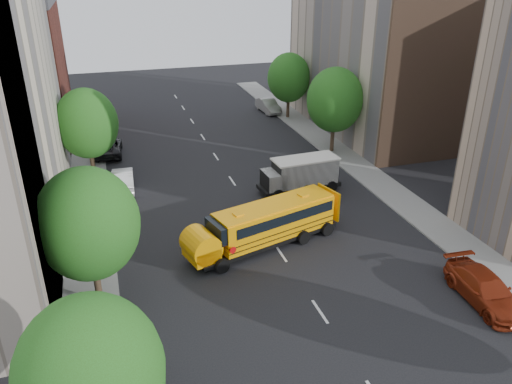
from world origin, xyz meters
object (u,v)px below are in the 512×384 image
street_tree_1 (88,224)px  street_tree_4 (335,100)px  parked_car_3 (485,289)px  street_tree_5 (289,78)px  parked_car_2 (108,147)px  parked_car_5 (268,106)px  street_tree_2 (87,124)px  safari_truck (300,174)px  parked_car_1 (123,180)px  school_bus (264,224)px  street_tree_0 (91,374)px

street_tree_1 → street_tree_4: 28.43m
street_tree_4 → parked_car_3: (-2.20, -23.80, -4.29)m
street_tree_5 → parked_car_2: size_ratio=1.41×
parked_car_5 → parked_car_3: bearing=-95.2°
street_tree_2 → parked_car_5: street_tree_2 is taller
street_tree_5 → safari_truck: (-6.37, -19.55, -3.25)m
street_tree_1 → street_tree_5: bearing=53.7°
parked_car_1 → street_tree_4: bearing=-168.8°
street_tree_2 → parked_car_3: street_tree_2 is taller
street_tree_4 → school_bus: (-11.71, -14.69, -3.48)m
street_tree_1 → school_bus: (10.29, 3.31, -3.36)m
street_tree_2 → street_tree_0: bearing=-90.0°
street_tree_2 → parked_car_5: size_ratio=1.59×
street_tree_5 → safari_truck: street_tree_5 is taller
parked_car_5 → street_tree_0: bearing=-119.6°
school_bus → safari_truck: (5.34, 7.14, -0.14)m
parked_car_2 → street_tree_5: bearing=-158.4°
street_tree_0 → parked_car_5: size_ratio=1.53×
street_tree_5 → parked_car_3: (-2.20, -35.80, -3.92)m
parked_car_2 → safari_truck: bearing=141.6°
street_tree_0 → parked_car_3: bearing=12.0°
safari_truck → parked_car_1: 14.24m
street_tree_5 → parked_car_2: street_tree_5 is taller
parked_car_2 → street_tree_2: bearing=80.1°
safari_truck → parked_car_5: 23.13m
street_tree_0 → parked_car_3: size_ratio=1.37×
parked_car_3 → parked_car_1: bearing=133.7°
street_tree_5 → school_bus: (-11.71, -26.69, -3.11)m
street_tree_0 → school_bus: size_ratio=0.72×
street_tree_2 → street_tree_5: (22.00, 12.00, -0.12)m
street_tree_4 → parked_car_1: 20.46m
street_tree_5 → parked_car_3: size_ratio=1.39×
street_tree_0 → school_bus: bearing=52.3°
safari_truck → parked_car_5: bearing=74.3°
street_tree_1 → street_tree_0: bearing=-90.0°
street_tree_1 → parked_car_2: (1.40, 23.56, -4.21)m
street_tree_1 → street_tree_2: street_tree_1 is taller
street_tree_0 → parked_car_3: (19.80, 4.20, -3.86)m
school_bus → parked_car_3: school_bus is taller
street_tree_1 → street_tree_4: size_ratio=0.98×
street_tree_4 → parked_car_1: (-19.80, -2.85, -4.28)m
street_tree_1 → parked_car_5: (20.60, 33.04, -4.15)m
street_tree_1 → street_tree_4: bearing=39.3°
street_tree_1 → parked_car_5: street_tree_1 is taller
street_tree_0 → street_tree_1: street_tree_1 is taller
street_tree_0 → parked_car_2: (1.40, 33.56, -3.90)m
street_tree_4 → street_tree_5: street_tree_4 is taller
street_tree_5 → parked_car_2: 21.94m
street_tree_4 → school_bus: 19.10m
street_tree_1 → parked_car_1: street_tree_1 is taller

